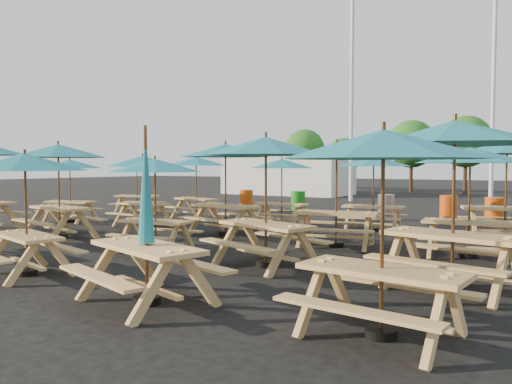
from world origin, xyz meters
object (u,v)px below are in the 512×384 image
Objects in this scene: picnic_unit_8 at (25,168)px; picnic_unit_13 at (266,152)px; picnic_unit_9 at (155,170)px; picnic_unit_15 at (374,165)px; waste_bin_1 at (298,203)px; waste_bin_4 at (494,212)px; picnic_unit_16 at (383,154)px; picnic_unit_18 at (470,161)px; picnic_unit_10 at (225,155)px; picnic_unit_3 at (137,166)px; waste_bin_0 at (246,201)px; picnic_unit_6 at (143,164)px; picnic_unit_19 at (507,152)px; picnic_unit_2 at (70,167)px; picnic_unit_7 at (196,164)px; picnic_unit_11 at (282,167)px; waste_bin_2 at (386,207)px; picnic_unit_17 at (455,141)px; picnic_unit_12 at (146,231)px; picnic_unit_14 at (337,155)px; picnic_unit_5 at (58,155)px; waste_bin_3 at (448,209)px.

picnic_unit_13 is (3.06, 2.82, 0.29)m from picnic_unit_8.
picnic_unit_9 is 6.52m from picnic_unit_15.
waste_bin_4 is (6.96, -0.27, 0.00)m from waste_bin_1.
picnic_unit_16 reaches higher than picnic_unit_15.
picnic_unit_18 is (3.03, 2.93, -0.14)m from picnic_unit_13.
picnic_unit_10 is 1.16× the size of picnic_unit_18.
picnic_unit_3 is 3.05× the size of waste_bin_0.
picnic_unit_6 is 10.10m from picnic_unit_19.
picnic_unit_2 is 4.17m from picnic_unit_7.
picnic_unit_8 is 0.79× the size of picnic_unit_19.
waste_bin_1 is at bearing 111.04° from picnic_unit_11.
waste_bin_0 and waste_bin_2 have the same top height.
waste_bin_0 and waste_bin_1 have the same top height.
picnic_unit_3 is 0.92× the size of picnic_unit_17.
picnic_unit_15 is 2.72× the size of waste_bin_1.
picnic_unit_6 is 4.28m from picnic_unit_11.
picnic_unit_15 is at bearing 129.12° from picnic_unit_17.
waste_bin_1 is at bearing 73.92° from picnic_unit_6.
picnic_unit_15 is 3.43m from picnic_unit_19.
picnic_unit_9 is 1.08× the size of picnic_unit_11.
picnic_unit_3 is 1.04× the size of picnic_unit_7.
picnic_unit_2 is 1.04× the size of picnic_unit_12.
picnic_unit_16 reaches higher than picnic_unit_2.
picnic_unit_10 is 4.28m from picnic_unit_13.
picnic_unit_17 is at bearing -54.31° from picnic_unit_14.
picnic_unit_10 is 0.96× the size of picnic_unit_13.
picnic_unit_9 is at bearing 8.03° from picnic_unit_5.
picnic_unit_18 is at bearing -33.62° from picnic_unit_3.
picnic_unit_5 is at bearing -123.58° from waste_bin_2.
picnic_unit_9 is at bearing -61.43° from picnic_unit_3.
picnic_unit_10 reaches higher than picnic_unit_12.
picnic_unit_5 is at bearing -77.98° from picnic_unit_7.
picnic_unit_16 is 14.04m from waste_bin_1.
picnic_unit_14 is at bearing -43.28° from waste_bin_0.
waste_bin_4 is at bearing 49.34° from picnic_unit_9.
picnic_unit_17 is at bearing -26.45° from picnic_unit_2.
picnic_unit_11 is 5.17m from waste_bin_0.
picnic_unit_5 is at bearing -55.14° from picnic_unit_2.
picnic_unit_9 is at bearing -38.53° from picnic_unit_6.
picnic_unit_7 is at bearing 163.39° from picnic_unit_19.
picnic_unit_15 is (0.03, 8.98, 0.92)m from picnic_unit_12.
picnic_unit_13 is 10.36m from waste_bin_1.
picnic_unit_7 reaches higher than waste_bin_0.
picnic_unit_12 is 2.71× the size of waste_bin_3.
picnic_unit_13 is 3.32× the size of waste_bin_1.
picnic_unit_2 is at bearing 176.24° from picnic_unit_19.
picnic_unit_9 is 8.53m from picnic_unit_19.
waste_bin_4 is at bearing 32.22° from picnic_unit_11.
waste_bin_0 is at bearing 141.08° from picnic_unit_18.
waste_bin_3 is at bearing 111.80° from picnic_unit_17.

